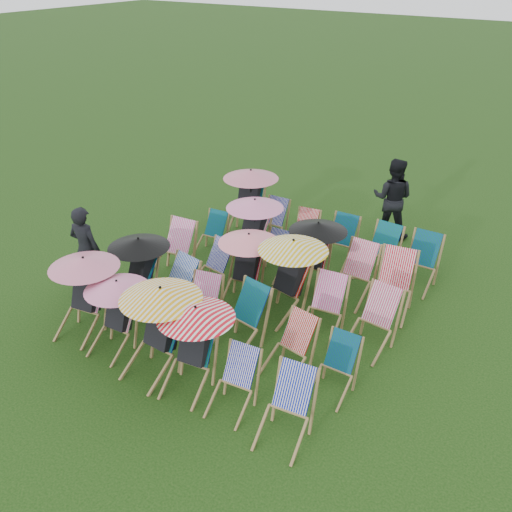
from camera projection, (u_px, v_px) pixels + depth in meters
The scene contains 33 objects.
ground at pixel (258, 308), 10.08m from camera, with size 100.00×100.00×0.00m, color black.
deckchair_0 at pixel (82, 294), 9.17m from camera, with size 1.12×1.21×1.33m.
deckchair_1 at pixel (115, 314), 8.79m from camera, with size 1.01×1.06×1.20m.
deckchair_2 at pixel (156, 329), 8.25m from camera, with size 1.19×1.25×1.41m.
deckchair_3 at pixel (191, 347), 7.98m from camera, with size 1.10×1.18×1.30m.
deckchair_4 at pixel (233, 384), 7.71m from camera, with size 0.62×0.81×0.83m.
deckchair_5 at pixel (286, 410), 7.21m from camera, with size 0.70×0.91×0.92m.
deckchair_6 at pixel (135, 270), 9.92m from camera, with size 1.07×1.13×1.27m.
deckchair_7 at pixel (170, 291), 9.61m from camera, with size 0.83×1.04×1.02m.
deckchair_8 at pixel (199, 307), 9.28m from camera, with size 0.75×0.93×0.90m.
deckchair_9 at pixel (240, 319), 8.91m from camera, with size 0.78×0.99×0.98m.
deckchair_10 at pixel (289, 347), 8.37m from camera, with size 0.69×0.88×0.87m.
deckchair_11 at pixel (335, 368), 8.01m from camera, with size 0.54×0.76×0.81m.
deckchair_12 at pixel (172, 251), 10.90m from camera, with size 0.75×0.99×1.01m.
deckchair_13 at pixel (211, 267), 10.50m from camera, with size 0.69×0.88×0.87m.
deckchair_14 at pixel (244, 267), 10.02m from camera, with size 1.08×1.16×1.28m.
deckchair_15 at pixel (286, 276), 9.60m from camera, with size 1.18×1.26×1.40m.
deckchair_16 at pixel (324, 308), 9.23m from camera, with size 0.71×0.92×0.93m.
deckchair_17 at pixel (373, 321), 8.89m from camera, with size 0.71×0.93×0.95m.
deckchair_18 at pixel (211, 234), 11.75m from camera, with size 0.60×0.79×0.81m.
deckchair_19 at pixel (250, 230), 11.24m from camera, with size 1.13×1.18×1.34m.
deckchair_20 at pixel (272, 255), 10.96m from camera, with size 0.56×0.76×0.81m.
deckchair_21 at pixel (313, 254), 10.44m from camera, with size 1.07×1.15×1.27m.
deckchair_22 at pixel (354, 274), 10.16m from camera, with size 0.67×0.92×0.98m.
deckchair_23 at pixel (393, 285), 9.78m from camera, with size 0.82×1.04×1.03m.
deckchair_24 at pixel (247, 201), 12.44m from camera, with size 1.20×1.31×1.42m.
deckchair_25 at pixel (270, 222), 12.21m from camera, with size 0.60×0.83×0.88m.
deckchair_26 at pixel (303, 233), 11.82m from camera, with size 0.64×0.82×0.82m.
deckchair_27 at pixel (338, 242), 11.34m from camera, with size 0.63×0.86×0.92m.
deckchair_28 at pixel (379, 253), 10.89m from camera, with size 0.68×0.91×0.95m.
deckchair_29 at pixel (419, 263), 10.55m from camera, with size 0.64×0.89×0.96m.
person_left at pixel (86, 249), 10.27m from camera, with size 0.60×0.39×1.65m, color black.
person_rear at pixel (392, 198), 12.21m from camera, with size 0.86×0.67×1.77m, color black.
Camera 1 is at (4.63, -7.04, 5.60)m, focal length 40.00 mm.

